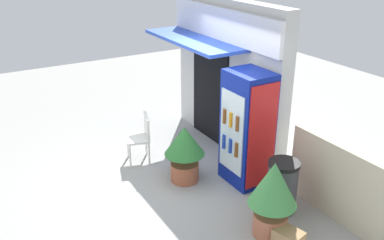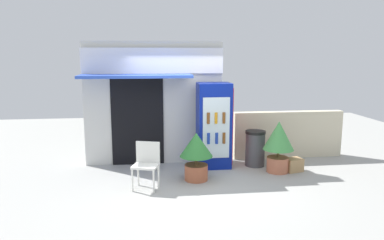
{
  "view_description": "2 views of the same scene",
  "coord_description": "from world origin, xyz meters",
  "px_view_note": "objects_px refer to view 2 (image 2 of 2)",
  "views": [
    {
      "loc": [
        5.42,
        -2.85,
        3.73
      ],
      "look_at": [
        0.16,
        0.26,
        1.08
      ],
      "focal_mm": 38.94,
      "sensor_mm": 36.0,
      "label": 1
    },
    {
      "loc": [
        -0.82,
        -6.94,
        2.51
      ],
      "look_at": [
        0.07,
        0.25,
        1.22
      ],
      "focal_mm": 34.4,
      "sensor_mm": 36.0,
      "label": 2
    }
  ],
  "objects_px": {
    "potted_plant_near_shop": "(196,152)",
    "trash_bin": "(255,148)",
    "potted_plant_curbside": "(278,142)",
    "plastic_chair": "(147,161)",
    "drink_cooler": "(214,125)",
    "cardboard_box": "(294,165)"
  },
  "relations": [
    {
      "from": "cardboard_box",
      "to": "potted_plant_curbside",
      "type": "bearing_deg",
      "value": -179.94
    },
    {
      "from": "plastic_chair",
      "to": "potted_plant_curbside",
      "type": "height_order",
      "value": "potted_plant_curbside"
    },
    {
      "from": "trash_bin",
      "to": "cardboard_box",
      "type": "height_order",
      "value": "trash_bin"
    },
    {
      "from": "plastic_chair",
      "to": "cardboard_box",
      "type": "relative_size",
      "value": 2.47
    },
    {
      "from": "potted_plant_near_shop",
      "to": "potted_plant_curbside",
      "type": "distance_m",
      "value": 1.85
    },
    {
      "from": "cardboard_box",
      "to": "potted_plant_near_shop",
      "type": "bearing_deg",
      "value": -172.0
    },
    {
      "from": "trash_bin",
      "to": "cardboard_box",
      "type": "bearing_deg",
      "value": -35.32
    },
    {
      "from": "potted_plant_near_shop",
      "to": "trash_bin",
      "type": "xyz_separation_m",
      "value": [
        1.46,
        0.82,
        -0.18
      ]
    },
    {
      "from": "drink_cooler",
      "to": "potted_plant_curbside",
      "type": "xyz_separation_m",
      "value": [
        1.3,
        -0.56,
        -0.28
      ]
    },
    {
      "from": "potted_plant_near_shop",
      "to": "trash_bin",
      "type": "height_order",
      "value": "potted_plant_near_shop"
    },
    {
      "from": "drink_cooler",
      "to": "cardboard_box",
      "type": "relative_size",
      "value": 5.32
    },
    {
      "from": "plastic_chair",
      "to": "cardboard_box",
      "type": "xyz_separation_m",
      "value": [
        3.17,
        0.63,
        -0.38
      ]
    },
    {
      "from": "cardboard_box",
      "to": "trash_bin",
      "type": "bearing_deg",
      "value": 144.68
    },
    {
      "from": "potted_plant_near_shop",
      "to": "trash_bin",
      "type": "relative_size",
      "value": 1.2
    },
    {
      "from": "drink_cooler",
      "to": "plastic_chair",
      "type": "height_order",
      "value": "drink_cooler"
    },
    {
      "from": "drink_cooler",
      "to": "potted_plant_near_shop",
      "type": "height_order",
      "value": "drink_cooler"
    },
    {
      "from": "trash_bin",
      "to": "cardboard_box",
      "type": "relative_size",
      "value": 2.28
    },
    {
      "from": "plastic_chair",
      "to": "trash_bin",
      "type": "relative_size",
      "value": 1.08
    },
    {
      "from": "potted_plant_curbside",
      "to": "plastic_chair",
      "type": "bearing_deg",
      "value": -167.43
    },
    {
      "from": "drink_cooler",
      "to": "cardboard_box",
      "type": "xyz_separation_m",
      "value": [
        1.67,
        -0.56,
        -0.81
      ]
    },
    {
      "from": "drink_cooler",
      "to": "trash_bin",
      "type": "bearing_deg",
      "value": -2.94
    },
    {
      "from": "potted_plant_near_shop",
      "to": "potted_plant_curbside",
      "type": "height_order",
      "value": "potted_plant_curbside"
    }
  ]
}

